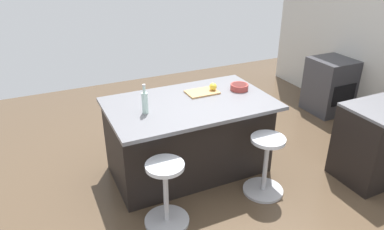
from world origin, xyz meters
name	(u,v)px	position (x,y,z in m)	size (l,w,h in m)	color
ground_plane	(224,172)	(0.00, 0.00, 0.00)	(7.05, 7.05, 0.00)	brown
oven_range	(330,86)	(-2.36, -0.82, 0.43)	(0.60, 0.61, 0.86)	#38383D
kitchen_island	(188,136)	(0.35, -0.24, 0.46)	(1.80, 1.11, 0.91)	black
stool_by_window	(265,167)	(-0.22, 0.49, 0.32)	(0.44, 0.44, 0.68)	#B7B7BC
stool_middle	(166,196)	(0.92, 0.49, 0.32)	(0.44, 0.44, 0.68)	#B7B7BC
cutting_board	(202,92)	(0.12, -0.36, 0.92)	(0.36, 0.24, 0.02)	tan
apple_yellow	(213,87)	(-0.02, -0.35, 0.97)	(0.09, 0.09, 0.09)	gold
water_bottle	(145,102)	(0.88, -0.13, 1.03)	(0.06, 0.06, 0.31)	silver
fruit_bowl	(239,87)	(-0.32, -0.27, 0.95)	(0.21, 0.21, 0.07)	#993833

